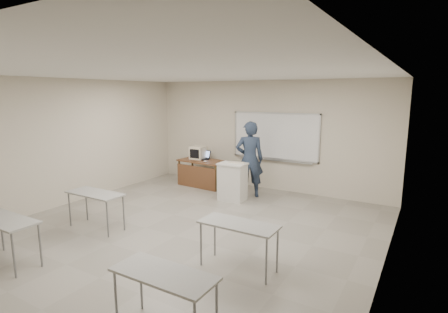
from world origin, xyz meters
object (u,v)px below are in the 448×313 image
Objects in this scene: laptop at (203,157)px; presenter at (250,159)px; keyboard at (237,163)px; podium at (232,182)px; instructor_desk at (201,168)px; whiteboard at (275,137)px; mouse at (205,161)px; crt_monitor at (198,153)px.

laptop is 1.80m from presenter.
podium is at bearing -143.82° from keyboard.
keyboard is at bearing -18.24° from instructor_desk.
whiteboard is at bearing 27.45° from laptop.
keyboard is (1.29, -0.52, 0.19)m from mouse.
laptop is 3.39× the size of mouse.
whiteboard is 2.19m from laptop.
presenter is at bearing -0.98° from laptop.
whiteboard is 2.05m from mouse.
whiteboard is at bearing 26.03° from instructor_desk.
crt_monitor is 0.20m from laptop.
podium is 1.83m from laptop.
presenter is (1.43, -0.08, 0.21)m from mouse.
mouse is (0.45, -0.33, -0.16)m from crt_monitor.
podium is at bearing -21.86° from instructor_desk.
crt_monitor reaches higher than podium.
keyboard is 0.46m from presenter.
mouse is 1.45m from presenter.
instructor_desk is 1.66m from keyboard.
whiteboard reaches higher than podium.
instructor_desk is 0.73× the size of presenter.
crt_monitor is at bearing 140.48° from instructor_desk.
whiteboard is 6.07× the size of keyboard.
laptop is (-0.10, 0.27, 0.26)m from instructor_desk.
whiteboard reaches higher than keyboard.
laptop is 0.18× the size of presenter.
whiteboard reaches higher than mouse.
laptop is (0.15, 0.03, -0.12)m from crt_monitor.
keyboard is (-0.43, -1.39, -0.52)m from whiteboard.
laptop reaches higher than podium.
podium is at bearing -41.03° from mouse.
laptop is (-1.52, 0.96, 0.33)m from podium.
presenter is (1.88, -0.41, 0.05)m from crt_monitor.
crt_monitor is at bearing -154.93° from laptop.
laptop is at bearing -45.48° from presenter.
keyboard is 0.21× the size of presenter.
instructor_desk is (-1.92, -0.78, -0.94)m from whiteboard.
crt_monitor is at bearing 129.23° from mouse.
instructor_desk is at bearing 144.27° from keyboard.
instructor_desk is 3.19× the size of crt_monitor.
instructor_desk is at bearing -157.92° from whiteboard.
instructor_desk is 1.52× the size of podium.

